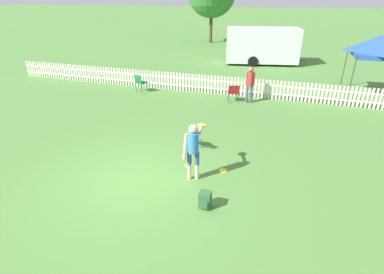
# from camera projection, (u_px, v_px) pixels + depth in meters

# --- Properties ---
(ground_plane) EXTENTS (240.00, 240.00, 0.00)m
(ground_plane) POSITION_uv_depth(u_px,v_px,m) (135.00, 180.00, 7.91)
(ground_plane) COLOR #4C7A38
(handler_person) EXTENTS (0.43, 1.03, 1.57)m
(handler_person) POSITION_uv_depth(u_px,v_px,m) (193.00, 146.00, 7.59)
(handler_person) COLOR beige
(handler_person) RESTS_ON ground_plane
(leaping_dog) EXTENTS (0.48, 0.96, 0.82)m
(leaping_dog) POSITION_uv_depth(u_px,v_px,m) (191.00, 135.00, 9.34)
(leaping_dog) COLOR black
(leaping_dog) RESTS_ON ground_plane
(frisbee_near_handler) EXTENTS (0.22, 0.22, 0.02)m
(frisbee_near_handler) POSITION_uv_depth(u_px,v_px,m) (223.00, 171.00, 8.32)
(frisbee_near_handler) COLOR yellow
(frisbee_near_handler) RESTS_ON ground_plane
(frisbee_near_dog) EXTENTS (0.22, 0.22, 0.02)m
(frisbee_near_dog) POSITION_uv_depth(u_px,v_px,m) (189.00, 165.00, 8.58)
(frisbee_near_dog) COLOR yellow
(frisbee_near_dog) RESTS_ON ground_plane
(frisbee_midfield) EXTENTS (0.22, 0.22, 0.02)m
(frisbee_midfield) POSITION_uv_depth(u_px,v_px,m) (194.00, 136.00, 10.33)
(frisbee_midfield) COLOR yellow
(frisbee_midfield) RESTS_ON ground_plane
(backpack_on_grass) EXTENTS (0.27, 0.27, 0.41)m
(backpack_on_grass) POSITION_uv_depth(u_px,v_px,m) (205.00, 200.00, 6.82)
(backpack_on_grass) COLOR #2D5633
(backpack_on_grass) RESTS_ON ground_plane
(picket_fence) EXTENTS (22.65, 0.04, 0.91)m
(picket_fence) POSITION_uv_depth(u_px,v_px,m) (212.00, 85.00, 14.61)
(picket_fence) COLOR beige
(picket_fence) RESTS_ON ground_plane
(folding_chair_blue_left) EXTENTS (0.61, 0.62, 0.79)m
(folding_chair_blue_left) POSITION_uv_depth(u_px,v_px,m) (233.00, 92.00, 13.50)
(folding_chair_blue_left) COLOR #333338
(folding_chair_blue_left) RESTS_ON ground_plane
(folding_chair_center) EXTENTS (0.61, 0.62, 0.87)m
(folding_chair_center) POSITION_uv_depth(u_px,v_px,m) (140.00, 81.00, 14.87)
(folding_chair_center) COLOR #333338
(folding_chair_center) RESTS_ON ground_plane
(spectator_standing) EXTENTS (0.41, 0.27, 1.61)m
(spectator_standing) POSITION_uv_depth(u_px,v_px,m) (250.00, 81.00, 13.17)
(spectator_standing) COLOR #474C5B
(spectator_standing) RESTS_ON ground_plane
(equipment_trailer) EXTENTS (5.77, 3.08, 2.39)m
(equipment_trailer) POSITION_uv_depth(u_px,v_px,m) (262.00, 45.00, 20.66)
(equipment_trailer) COLOR silver
(equipment_trailer) RESTS_ON ground_plane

